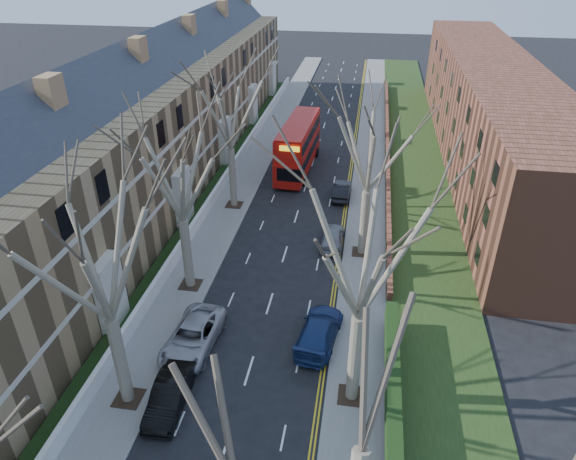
% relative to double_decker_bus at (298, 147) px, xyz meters
% --- Properties ---
extents(pavement_left, '(3.00, 102.00, 0.12)m').
position_rel_double_decker_bus_xyz_m(pavement_left, '(-4.70, 1.95, -2.30)').
color(pavement_left, slate).
rests_on(pavement_left, ground).
extents(pavement_right, '(3.00, 102.00, 0.12)m').
position_rel_double_decker_bus_xyz_m(pavement_right, '(7.30, 1.95, -2.30)').
color(pavement_right, slate).
rests_on(pavement_right, ground).
extents(terrace_left, '(9.70, 78.00, 13.60)m').
position_rel_double_decker_bus_xyz_m(terrace_left, '(-12.35, -6.05, 3.17)').
color(terrace_left, '#95754C').
rests_on(terrace_left, ground).
extents(flats_right, '(13.97, 54.00, 10.00)m').
position_rel_double_decker_bus_xyz_m(flats_right, '(18.76, 5.95, 2.62)').
color(flats_right, brown).
rests_on(flats_right, ground).
extents(front_wall_left, '(0.30, 78.00, 1.00)m').
position_rel_double_decker_bus_xyz_m(front_wall_left, '(-6.35, -6.05, -1.74)').
color(front_wall_left, white).
rests_on(front_wall_left, ground).
extents(grass_verge_right, '(6.00, 102.00, 0.06)m').
position_rel_double_decker_bus_xyz_m(grass_verge_right, '(11.80, 1.95, -2.21)').
color(grass_verge_right, '#1E3112').
rests_on(grass_verge_right, ground).
extents(tree_left_mid, '(10.50, 10.50, 14.71)m').
position_rel_double_decker_bus_xyz_m(tree_left_mid, '(-4.40, -31.05, 7.20)').
color(tree_left_mid, '#6F624F').
rests_on(tree_left_mid, ground).
extents(tree_left_far, '(10.15, 10.15, 14.22)m').
position_rel_double_decker_bus_xyz_m(tree_left_far, '(-4.40, -21.05, 6.88)').
color(tree_left_far, '#6F624F').
rests_on(tree_left_far, ground).
extents(tree_left_dist, '(10.50, 10.50, 14.71)m').
position_rel_double_decker_bus_xyz_m(tree_left_dist, '(-4.40, -9.05, 7.20)').
color(tree_left_dist, '#6F624F').
rests_on(tree_left_dist, ground).
extents(tree_right_mid, '(10.50, 10.50, 14.71)m').
position_rel_double_decker_bus_xyz_m(tree_right_mid, '(7.00, -29.05, 7.20)').
color(tree_right_mid, '#6F624F').
rests_on(tree_right_mid, ground).
extents(tree_right_far, '(10.15, 10.15, 14.22)m').
position_rel_double_decker_bus_xyz_m(tree_right_far, '(7.00, -15.05, 6.88)').
color(tree_right_far, '#6F624F').
rests_on(tree_right_far, ground).
extents(double_decker_bus, '(3.32, 11.60, 4.78)m').
position_rel_double_decker_bus_xyz_m(double_decker_bus, '(0.00, 0.00, 0.00)').
color(double_decker_bus, '#A5110B').
rests_on(double_decker_bus, ground).
extents(car_left_mid, '(1.72, 4.51, 1.47)m').
position_rel_double_decker_bus_xyz_m(car_left_mid, '(-2.12, -31.04, -1.62)').
color(car_left_mid, black).
rests_on(car_left_mid, ground).
extents(car_left_far, '(2.94, 5.74, 1.55)m').
position_rel_double_decker_bus_xyz_m(car_left_far, '(-2.31, -26.71, -1.58)').
color(car_left_far, '#A4A3A9').
rests_on(car_left_far, ground).
extents(car_right_near, '(2.81, 5.49, 1.53)m').
position_rel_double_decker_bus_xyz_m(car_right_near, '(4.85, -25.04, -1.60)').
color(car_right_near, navy).
rests_on(car_right_near, ground).
extents(car_right_mid, '(1.70, 4.21, 1.43)m').
position_rel_double_decker_bus_xyz_m(car_right_mid, '(4.70, -14.13, -1.64)').
color(car_right_mid, gray).
rests_on(car_right_mid, ground).
extents(car_right_far, '(1.61, 4.24, 1.38)m').
position_rel_double_decker_bus_xyz_m(car_right_far, '(4.84, -5.74, -1.67)').
color(car_right_far, black).
rests_on(car_right_far, ground).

